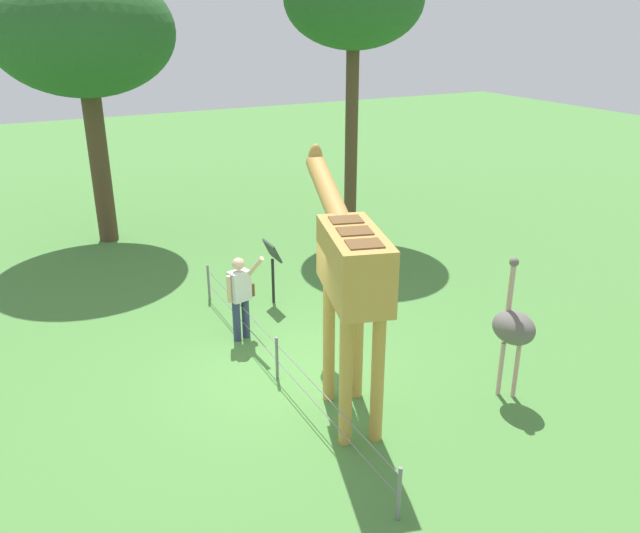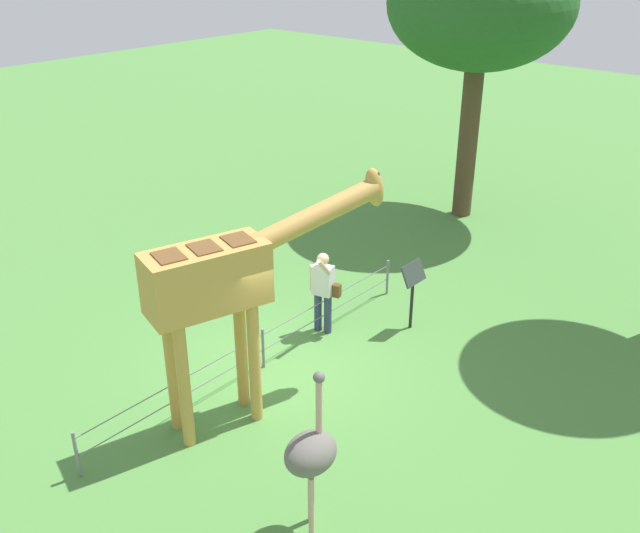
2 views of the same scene
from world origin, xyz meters
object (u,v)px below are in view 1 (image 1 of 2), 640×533
tree_northeast (83,34)px  ostrich (513,328)px  visitor (241,293)px  giraffe (348,264)px  tree_east (354,1)px  info_sign (272,259)px

tree_northeast → ostrich: bearing=-158.3°
visitor → ostrich: bearing=-140.6°
giraffe → ostrich: size_ratio=1.70×
ostrich → tree_east: bearing=-13.0°
visitor → tree_east: bearing=-47.1°
tree_east → info_sign: size_ratio=5.35×
info_sign → ostrich: bearing=-159.0°
tree_east → info_sign: 6.97m
ostrich → tree_northeast: (10.38, 4.13, 3.91)m
giraffe → tree_east: tree_east is taller
giraffe → visitor: size_ratio=2.25×
tree_northeast → info_sign: (-5.58, -2.28, -4.14)m
giraffe → visitor: giraffe is taller
tree_east → tree_northeast: 6.45m
giraffe → tree_east: 9.07m
info_sign → tree_northeast: bearing=22.2°
tree_northeast → info_sign: tree_northeast is taller
giraffe → tree_northeast: bearing=10.6°
giraffe → ostrich: giraffe is taller
ostrich → tree_northeast: 11.84m
tree_northeast → giraffe: bearing=-169.4°
giraffe → visitor: (2.72, 0.63, -1.41)m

